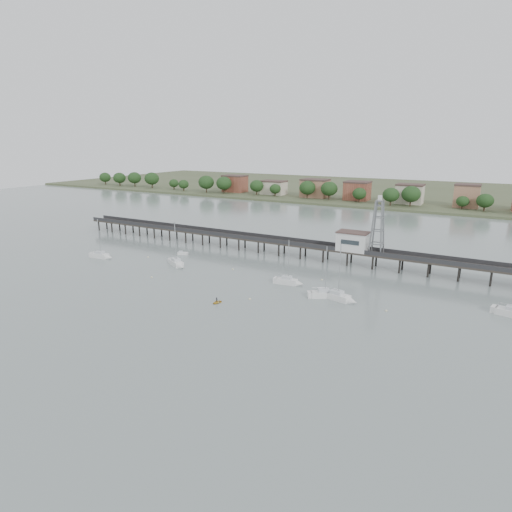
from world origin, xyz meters
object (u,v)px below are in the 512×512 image
at_px(lattice_tower, 378,227).
at_px(sailboat_d, 341,298).
at_px(sailboat_f, 290,282).
at_px(yellow_dinghy, 217,303).
at_px(sailboat_c, 328,294).
at_px(white_tender, 183,253).
at_px(sailboat_a, 103,256).
at_px(pier, 271,241).
at_px(sailboat_b, 178,264).

relative_size(lattice_tower, sailboat_d, 1.19).
xyz_separation_m(sailboat_d, sailboat_f, (-14.05, 4.36, 0.01)).
xyz_separation_m(lattice_tower, yellow_dinghy, (-22.56, -42.38, -11.10)).
distance_m(lattice_tower, yellow_dinghy, 49.28).
bearing_deg(sailboat_d, lattice_tower, 103.39).
relative_size(sailboat_c, white_tender, 3.63).
height_order(lattice_tower, sailboat_a, lattice_tower).
bearing_deg(sailboat_c, lattice_tower, 50.62).
distance_m(sailboat_d, yellow_dinghy, 26.69).
bearing_deg(white_tender, sailboat_a, -160.61).
bearing_deg(white_tender, pier, 12.49).
distance_m(sailboat_d, sailboat_b, 47.51).
distance_m(sailboat_d, sailboat_c, 3.38).
distance_m(pier, white_tender, 27.06).
bearing_deg(sailboat_d, sailboat_b, -170.51).
relative_size(pier, lattice_tower, 9.68).
distance_m(pier, sailboat_f, 29.69).
distance_m(sailboat_a, sailboat_c, 68.57).
distance_m(sailboat_b, sailboat_c, 44.16).
xyz_separation_m(white_tender, yellow_dinghy, (31.54, -27.90, -0.37)).
bearing_deg(sailboat_b, sailboat_a, -142.22).
relative_size(lattice_tower, sailboat_f, 1.37).
bearing_deg(yellow_dinghy, pier, 111.47).
bearing_deg(lattice_tower, pier, -180.00).
bearing_deg(sailboat_f, yellow_dinghy, -121.07).
bearing_deg(lattice_tower, sailboat_a, -157.93).
height_order(pier, sailboat_d, sailboat_d).
bearing_deg(yellow_dinghy, sailboat_d, 41.76).
bearing_deg(sailboat_b, yellow_dinghy, -6.96).
height_order(sailboat_c, sailboat_f, sailboat_c).
bearing_deg(sailboat_f, sailboat_b, 175.58).
height_order(sailboat_d, sailboat_c, sailboat_d).
xyz_separation_m(lattice_tower, sailboat_f, (-14.03, -23.80, -10.45)).
distance_m(white_tender, yellow_dinghy, 42.11).
height_order(sailboat_d, sailboat_f, sailboat_d).
relative_size(lattice_tower, sailboat_a, 1.28).
xyz_separation_m(lattice_tower, sailboat_b, (-47.38, -24.96, -10.46)).
relative_size(white_tender, yellow_dinghy, 1.43).
relative_size(sailboat_a, sailboat_d, 0.93).
bearing_deg(sailboat_f, lattice_tower, 53.06).
bearing_deg(sailboat_a, sailboat_b, 3.85).
bearing_deg(yellow_dinghy, lattice_tower, 71.53).
xyz_separation_m(sailboat_d, sailboat_b, (-47.40, 3.20, 0.00)).
relative_size(sailboat_b, sailboat_f, 1.13).
height_order(sailboat_f, white_tender, sailboat_f).
bearing_deg(yellow_dinghy, sailboat_b, 154.49).
relative_size(sailboat_d, sailboat_f, 1.15).
relative_size(pier, sailboat_d, 11.49).
bearing_deg(sailboat_c, sailboat_b, 144.22).
distance_m(sailboat_a, sailboat_d, 71.87).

